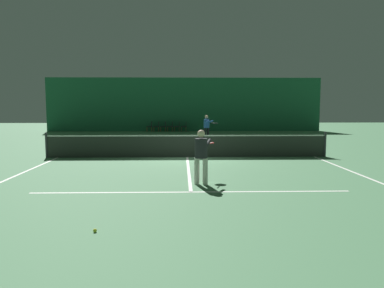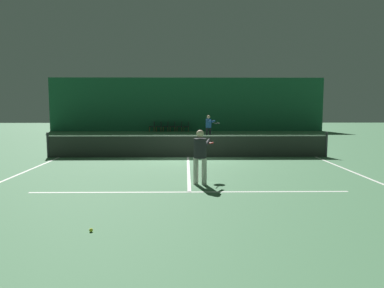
{
  "view_description": "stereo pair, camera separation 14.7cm",
  "coord_description": "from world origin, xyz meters",
  "px_view_note": "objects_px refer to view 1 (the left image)",
  "views": [
    {
      "loc": [
        -0.23,
        -15.86,
        2.26
      ],
      "look_at": [
        0.12,
        -2.98,
        0.89
      ],
      "focal_mm": 35.0,
      "sensor_mm": 36.0,
      "label": 1
    },
    {
      "loc": [
        -0.09,
        -15.86,
        2.26
      ],
      "look_at": [
        0.12,
        -2.98,
        0.89
      ],
      "focal_mm": 35.0,
      "sensor_mm": 36.0,
      "label": 2
    }
  ],
  "objects_px": {
    "courtside_chair_3": "(171,126)",
    "courtside_chair_5": "(185,126)",
    "player_near": "(201,153)",
    "courtside_chair_4": "(178,126)",
    "tennis_net": "(187,145)",
    "courtside_chair_0": "(150,126)",
    "courtside_chair_1": "(157,126)",
    "tennis_ball": "(95,230)",
    "player_far": "(207,126)",
    "courtside_chair_2": "(164,126)"
  },
  "relations": [
    {
      "from": "courtside_chair_3",
      "to": "courtside_chair_5",
      "type": "distance_m",
      "value": 1.14
    },
    {
      "from": "player_near",
      "to": "courtside_chair_4",
      "type": "height_order",
      "value": "player_near"
    },
    {
      "from": "tennis_net",
      "to": "courtside_chair_5",
      "type": "height_order",
      "value": "tennis_net"
    },
    {
      "from": "courtside_chair_0",
      "to": "courtside_chair_1",
      "type": "distance_m",
      "value": 0.57
    },
    {
      "from": "courtside_chair_3",
      "to": "tennis_ball",
      "type": "distance_m",
      "value": 24.58
    },
    {
      "from": "courtside_chair_5",
      "to": "courtside_chair_3",
      "type": "bearing_deg",
      "value": -90.0
    },
    {
      "from": "courtside_chair_5",
      "to": "tennis_ball",
      "type": "xyz_separation_m",
      "value": [
        -1.79,
        -24.57,
        -0.45
      ]
    },
    {
      "from": "player_near",
      "to": "courtside_chair_5",
      "type": "bearing_deg",
      "value": 18.08
    },
    {
      "from": "tennis_net",
      "to": "player_far",
      "type": "distance_m",
      "value": 8.07
    },
    {
      "from": "courtside_chair_3",
      "to": "courtside_chair_5",
      "type": "bearing_deg",
      "value": 90.0
    },
    {
      "from": "courtside_chair_4",
      "to": "tennis_ball",
      "type": "bearing_deg",
      "value": -2.84
    },
    {
      "from": "player_far",
      "to": "courtside_chair_4",
      "type": "height_order",
      "value": "player_far"
    },
    {
      "from": "tennis_net",
      "to": "tennis_ball",
      "type": "xyz_separation_m",
      "value": [
        -1.77,
        -9.4,
        -0.48
      ]
    },
    {
      "from": "courtside_chair_2",
      "to": "courtside_chair_1",
      "type": "bearing_deg",
      "value": -90.0
    },
    {
      "from": "courtside_chair_2",
      "to": "courtside_chair_5",
      "type": "height_order",
      "value": "same"
    },
    {
      "from": "courtside_chair_2",
      "to": "courtside_chair_4",
      "type": "bearing_deg",
      "value": 90.0
    },
    {
      "from": "tennis_net",
      "to": "courtside_chair_1",
      "type": "bearing_deg",
      "value": 98.51
    },
    {
      "from": "player_near",
      "to": "courtside_chair_5",
      "type": "distance_m",
      "value": 20.61
    },
    {
      "from": "courtside_chair_4",
      "to": "tennis_ball",
      "type": "height_order",
      "value": "courtside_chair_4"
    },
    {
      "from": "player_near",
      "to": "courtside_chair_5",
      "type": "xyz_separation_m",
      "value": [
        -0.31,
        20.6,
        -0.42
      ]
    },
    {
      "from": "courtside_chair_2",
      "to": "tennis_ball",
      "type": "bearing_deg",
      "value": -0.18
    },
    {
      "from": "courtside_chair_0",
      "to": "courtside_chair_2",
      "type": "bearing_deg",
      "value": 90.0
    },
    {
      "from": "tennis_net",
      "to": "player_far",
      "type": "bearing_deg",
      "value": 80.13
    },
    {
      "from": "courtside_chair_5",
      "to": "tennis_net",
      "type": "bearing_deg",
      "value": -0.05
    },
    {
      "from": "player_far",
      "to": "courtside_chair_1",
      "type": "xyz_separation_m",
      "value": [
        -3.65,
        7.23,
        -0.42
      ]
    },
    {
      "from": "courtside_chair_1",
      "to": "tennis_ball",
      "type": "distance_m",
      "value": 24.58
    },
    {
      "from": "courtside_chair_1",
      "to": "tennis_net",
      "type": "bearing_deg",
      "value": 8.51
    },
    {
      "from": "courtside_chair_1",
      "to": "courtside_chair_5",
      "type": "bearing_deg",
      "value": 90.0
    },
    {
      "from": "courtside_chair_0",
      "to": "tennis_ball",
      "type": "bearing_deg",
      "value": 2.48
    },
    {
      "from": "courtside_chair_0",
      "to": "courtside_chair_1",
      "type": "height_order",
      "value": "same"
    },
    {
      "from": "player_far",
      "to": "courtside_chair_2",
      "type": "relative_size",
      "value": 1.86
    },
    {
      "from": "courtside_chair_1",
      "to": "courtside_chair_5",
      "type": "height_order",
      "value": "same"
    },
    {
      "from": "courtside_chair_1",
      "to": "courtside_chair_2",
      "type": "relative_size",
      "value": 1.0
    },
    {
      "from": "tennis_net",
      "to": "courtside_chair_4",
      "type": "xyz_separation_m",
      "value": [
        -0.56,
        15.17,
        -0.03
      ]
    },
    {
      "from": "tennis_net",
      "to": "courtside_chair_2",
      "type": "distance_m",
      "value": 15.26
    },
    {
      "from": "player_far",
      "to": "courtside_chair_0",
      "type": "xyz_separation_m",
      "value": [
        -4.22,
        7.23,
        -0.42
      ]
    },
    {
      "from": "courtside_chair_2",
      "to": "courtside_chair_5",
      "type": "distance_m",
      "value": 1.71
    },
    {
      "from": "courtside_chair_2",
      "to": "player_near",
      "type": "bearing_deg",
      "value": 5.6
    },
    {
      "from": "courtside_chair_4",
      "to": "courtside_chair_2",
      "type": "bearing_deg",
      "value": -90.0
    },
    {
      "from": "player_near",
      "to": "courtside_chair_0",
      "type": "distance_m",
      "value": 20.85
    },
    {
      "from": "courtside_chair_1",
      "to": "courtside_chair_5",
      "type": "relative_size",
      "value": 1.0
    },
    {
      "from": "player_near",
      "to": "player_far",
      "type": "distance_m",
      "value": 13.42
    },
    {
      "from": "courtside_chair_3",
      "to": "courtside_chair_4",
      "type": "bearing_deg",
      "value": 90.0
    },
    {
      "from": "courtside_chair_0",
      "to": "player_far",
      "type": "bearing_deg",
      "value": 30.29
    },
    {
      "from": "courtside_chair_4",
      "to": "courtside_chair_5",
      "type": "distance_m",
      "value": 0.57
    },
    {
      "from": "player_near",
      "to": "courtside_chair_3",
      "type": "distance_m",
      "value": 20.66
    },
    {
      "from": "player_near",
      "to": "tennis_ball",
      "type": "distance_m",
      "value": 4.57
    },
    {
      "from": "tennis_ball",
      "to": "courtside_chair_1",
      "type": "bearing_deg",
      "value": 91.15
    },
    {
      "from": "courtside_chair_0",
      "to": "courtside_chair_4",
      "type": "distance_m",
      "value": 2.28
    },
    {
      "from": "courtside_chair_0",
      "to": "courtside_chair_5",
      "type": "xyz_separation_m",
      "value": [
        2.85,
        0.0,
        0.0
      ]
    }
  ]
}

